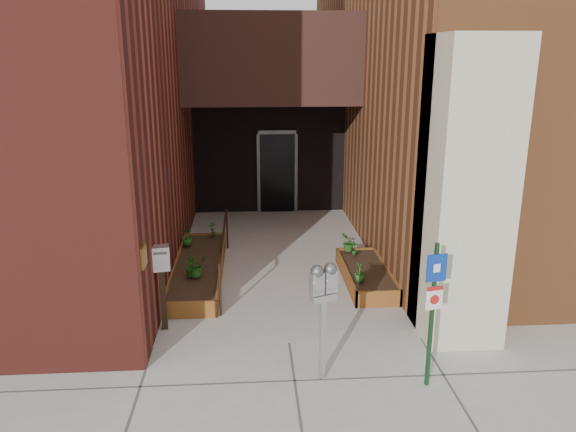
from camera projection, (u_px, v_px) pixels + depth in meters
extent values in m
plane|color=#9E9991|center=(289.00, 343.00, 8.32)|extent=(80.00, 80.00, 0.00)
cube|color=maroon|center=(9.00, 14.00, 12.93)|extent=(8.00, 14.60, 10.00)
cube|color=brown|center=(506.00, 17.00, 14.16)|extent=(8.00, 13.70, 10.00)
cube|color=#B2A989|center=(465.00, 193.00, 8.06)|extent=(1.10, 1.20, 4.40)
cube|color=black|center=(271.00, 59.00, 12.94)|extent=(4.20, 2.00, 2.00)
cube|color=black|center=(269.00, 156.00, 14.98)|extent=(4.00, 0.30, 3.00)
cube|color=black|center=(277.00, 173.00, 14.95)|extent=(0.90, 0.06, 2.10)
cube|color=#B79338|center=(143.00, 256.00, 7.57)|extent=(0.04, 0.30, 0.30)
cube|color=brown|center=(189.00, 310.00, 9.05)|extent=(0.90, 0.04, 0.30)
cube|color=brown|center=(205.00, 240.00, 12.46)|extent=(0.90, 0.04, 0.30)
cube|color=brown|center=(176.00, 270.00, 10.73)|extent=(0.04, 3.60, 0.30)
cube|color=brown|center=(221.00, 269.00, 10.79)|extent=(0.04, 3.60, 0.30)
cube|color=black|center=(199.00, 270.00, 10.76)|extent=(0.82, 3.52, 0.26)
cube|color=brown|center=(379.00, 299.00, 9.45)|extent=(0.80, 0.04, 0.30)
cube|color=brown|center=(355.00, 255.00, 11.52)|extent=(0.80, 0.04, 0.30)
cube|color=brown|center=(346.00, 275.00, 10.46)|extent=(0.04, 2.20, 0.30)
cube|color=brown|center=(386.00, 274.00, 10.51)|extent=(0.04, 2.20, 0.30)
cube|color=black|center=(366.00, 276.00, 10.49)|extent=(0.72, 2.12, 0.26)
cylinder|color=black|center=(220.00, 290.00, 9.08)|extent=(0.04, 0.04, 0.90)
cylinder|color=black|center=(227.00, 229.00, 12.24)|extent=(0.04, 0.04, 0.90)
cylinder|color=black|center=(223.00, 233.00, 10.54)|extent=(0.04, 3.30, 0.04)
cube|color=#98989A|center=(322.00, 340.00, 7.29)|extent=(0.09, 0.09, 1.11)
cube|color=#98989A|center=(323.00, 297.00, 7.12)|extent=(0.36, 0.24, 0.09)
cube|color=#98989A|center=(317.00, 284.00, 7.03)|extent=(0.20, 0.16, 0.29)
sphere|color=#59595B|center=(317.00, 271.00, 6.98)|extent=(0.16, 0.16, 0.16)
cube|color=white|center=(319.00, 284.00, 6.97)|extent=(0.10, 0.04, 0.06)
cube|color=#B21414|center=(319.00, 290.00, 6.99)|extent=(0.10, 0.04, 0.03)
cube|color=#98989A|center=(330.00, 281.00, 7.10)|extent=(0.20, 0.16, 0.29)
sphere|color=#59595B|center=(330.00, 269.00, 7.05)|extent=(0.16, 0.16, 0.16)
cube|color=white|center=(332.00, 281.00, 7.04)|extent=(0.10, 0.04, 0.06)
cube|color=#B21414|center=(332.00, 288.00, 7.07)|extent=(0.10, 0.04, 0.03)
cube|color=#133516|center=(432.00, 317.00, 7.01)|extent=(0.05, 0.05, 1.94)
cube|color=navy|center=(437.00, 268.00, 6.80)|extent=(0.26, 0.07, 0.35)
cube|color=white|center=(437.00, 268.00, 6.79)|extent=(0.09, 0.03, 0.11)
cube|color=white|center=(434.00, 298.00, 6.91)|extent=(0.22, 0.06, 0.31)
cube|color=#B21414|center=(435.00, 289.00, 6.87)|extent=(0.22, 0.05, 0.05)
cylinder|color=#B21414|center=(435.00, 300.00, 6.91)|extent=(0.12, 0.03, 0.12)
cube|color=black|center=(163.00, 299.00, 8.63)|extent=(0.10, 0.10, 0.99)
cube|color=silver|center=(160.00, 258.00, 8.44)|extent=(0.30, 0.24, 0.38)
cube|color=#59595B|center=(160.00, 254.00, 8.31)|extent=(0.20, 0.04, 0.04)
cube|color=white|center=(161.00, 263.00, 8.35)|extent=(0.22, 0.04, 0.09)
imported|color=#255C1A|center=(196.00, 265.00, 9.99)|extent=(0.52, 0.52, 0.41)
imported|color=#225718|center=(190.00, 266.00, 9.99)|extent=(0.22, 0.22, 0.36)
imported|color=#1B5D1A|center=(187.00, 237.00, 11.57)|extent=(0.23, 0.23, 0.37)
imported|color=#225418|center=(213.00, 229.00, 12.16)|extent=(0.24, 0.24, 0.33)
imported|color=#235217|center=(360.00, 272.00, 9.76)|extent=(0.23, 0.23, 0.34)
imported|color=#1B5C1A|center=(355.00, 248.00, 11.02)|extent=(0.21, 0.21, 0.30)
imported|color=#245518|center=(349.00, 242.00, 11.25)|extent=(0.38, 0.38, 0.37)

